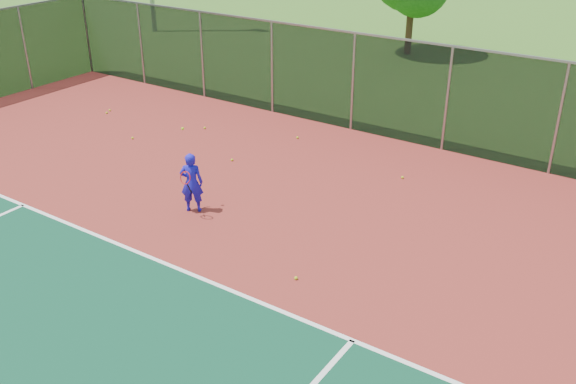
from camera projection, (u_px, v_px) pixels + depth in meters
The scene contains 11 objects.
court_apron at pixel (224, 331), 11.16m from camera, with size 30.00×20.00×0.02m, color maroon.
fence_back at pixel (447, 98), 17.92m from camera, with size 30.00×0.06×3.03m.
tennis_player at pixel (192, 182), 14.86m from camera, with size 0.63×0.70×2.01m.
practice_ball_0 at pixel (296, 278), 12.55m from camera, with size 0.07×0.07×0.07m, color #B5CD17.
practice_ball_1 at pixel (205, 128), 20.09m from camera, with size 0.07×0.07×0.07m, color #B5CD17.
practice_ball_2 at pixel (402, 177), 16.77m from camera, with size 0.07×0.07×0.07m, color #B5CD17.
practice_ball_3 at pixel (133, 138), 19.31m from camera, with size 0.07×0.07×0.07m, color #B5CD17.
practice_ball_5 at pixel (110, 110), 21.63m from camera, with size 0.07×0.07×0.07m, color #B5CD17.
practice_ball_6 at pixel (232, 160), 17.81m from camera, with size 0.07×0.07×0.07m, color #B5CD17.
practice_ball_7 at pixel (297, 138), 19.34m from camera, with size 0.07×0.07×0.07m, color #B5CD17.
practice_ball_8 at pixel (107, 113), 21.39m from camera, with size 0.07×0.07×0.07m, color #B5CD17.
Camera 1 is at (5.92, -4.80, 7.09)m, focal length 40.00 mm.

